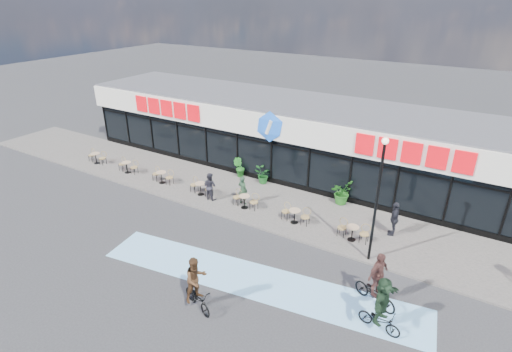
# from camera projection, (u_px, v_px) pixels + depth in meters

# --- Properties ---
(ground) EXTENTS (120.00, 120.00, 0.00)m
(ground) POSITION_uv_depth(u_px,v_px,m) (202.00, 236.00, 19.69)
(ground) COLOR #28282B
(ground) RESTS_ON ground
(sidewalk) EXTENTS (44.00, 5.00, 0.10)m
(sidewalk) POSITION_uv_depth(u_px,v_px,m) (250.00, 199.00, 23.16)
(sidewalk) COLOR #5F5954
(sidewalk) RESTS_ON ground
(bike_lane) EXTENTS (14.17, 4.13, 0.01)m
(bike_lane) POSITION_uv_depth(u_px,v_px,m) (256.00, 281.00, 16.64)
(bike_lane) COLOR #76B2DF
(bike_lane) RESTS_ON ground
(building) EXTENTS (30.60, 6.57, 4.75)m
(building) POSITION_uv_depth(u_px,v_px,m) (293.00, 135.00, 26.43)
(building) COLOR black
(building) RESTS_ON ground
(lamp_post) EXTENTS (0.28, 0.28, 5.73)m
(lamp_post) POSITION_uv_depth(u_px,v_px,m) (378.00, 192.00, 16.45)
(lamp_post) COLOR black
(lamp_post) RESTS_ON sidewalk
(bistro_set_0) EXTENTS (1.54, 0.62, 0.90)m
(bistro_set_0) POSITION_uv_depth(u_px,v_px,m) (97.00, 157.00, 27.72)
(bistro_set_0) COLOR tan
(bistro_set_0) RESTS_ON sidewalk
(bistro_set_1) EXTENTS (1.54, 0.62, 0.90)m
(bistro_set_1) POSITION_uv_depth(u_px,v_px,m) (128.00, 166.00, 26.29)
(bistro_set_1) COLOR tan
(bistro_set_1) RESTS_ON sidewalk
(bistro_set_2) EXTENTS (1.54, 0.62, 0.90)m
(bistro_set_2) POSITION_uv_depth(u_px,v_px,m) (163.00, 176.00, 24.85)
(bistro_set_2) COLOR tan
(bistro_set_2) RESTS_ON sidewalk
(bistro_set_3) EXTENTS (1.54, 0.62, 0.90)m
(bistro_set_3) POSITION_uv_depth(u_px,v_px,m) (201.00, 187.00, 23.42)
(bistro_set_3) COLOR tan
(bistro_set_3) RESTS_ON sidewalk
(bistro_set_4) EXTENTS (1.54, 0.62, 0.90)m
(bistro_set_4) POSITION_uv_depth(u_px,v_px,m) (245.00, 200.00, 21.98)
(bistro_set_4) COLOR tan
(bistro_set_4) RESTS_ON sidewalk
(bistro_set_5) EXTENTS (1.54, 0.62, 0.90)m
(bistro_set_5) POSITION_uv_depth(u_px,v_px,m) (295.00, 214.00, 20.55)
(bistro_set_5) COLOR tan
(bistro_set_5) RESTS_ON sidewalk
(bistro_set_6) EXTENTS (1.54, 0.62, 0.90)m
(bistro_set_6) POSITION_uv_depth(u_px,v_px,m) (353.00, 231.00, 19.11)
(bistro_set_6) COLOR tan
(bistro_set_6) RESTS_ON sidewalk
(potted_plant_left) EXTENTS (0.86, 0.79, 1.26)m
(potted_plant_left) POSITION_uv_depth(u_px,v_px,m) (239.00, 167.00, 25.57)
(potted_plant_left) COLOR #1A5E1B
(potted_plant_left) RESTS_ON sidewalk
(potted_plant_mid) EXTENTS (1.24, 1.20, 1.06)m
(potted_plant_mid) POSITION_uv_depth(u_px,v_px,m) (262.00, 175.00, 24.71)
(potted_plant_mid) COLOR #164E1B
(potted_plant_mid) RESTS_ON sidewalk
(potted_plant_right) EXTENTS (1.09, 1.25, 1.36)m
(potted_plant_right) POSITION_uv_depth(u_px,v_px,m) (341.00, 192.00, 22.31)
(potted_plant_right) COLOR #205E1A
(potted_plant_right) RESTS_ON sidewalk
(patron_left) EXTENTS (0.66, 0.48, 1.67)m
(patron_left) POSITION_uv_depth(u_px,v_px,m) (243.00, 190.00, 22.21)
(patron_left) COLOR #1B3120
(patron_left) RESTS_ON sidewalk
(patron_right) EXTENTS (0.80, 0.63, 1.62)m
(patron_right) POSITION_uv_depth(u_px,v_px,m) (210.00, 186.00, 22.71)
(patron_right) COLOR #23212A
(patron_right) RESTS_ON sidewalk
(pedestrian_a) EXTENTS (0.64, 1.11, 1.78)m
(pedestrian_a) POSITION_uv_depth(u_px,v_px,m) (394.00, 218.00, 19.31)
(pedestrian_a) COLOR black
(pedestrian_a) RESTS_ON sidewalk
(cyclist_a) EXTENTS (1.63, 1.72, 2.24)m
(cyclist_a) POSITION_uv_depth(u_px,v_px,m) (382.00, 307.00, 13.81)
(cyclist_a) COLOR black
(cyclist_a) RESTS_ON ground
(cyclist_b) EXTENTS (1.98, 1.31, 2.31)m
(cyclist_b) POSITION_uv_depth(u_px,v_px,m) (376.00, 285.00, 15.08)
(cyclist_b) COLOR black
(cyclist_b) RESTS_ON ground
(cyclist_c) EXTENTS (1.80, 1.15, 2.28)m
(cyclist_c) POSITION_uv_depth(u_px,v_px,m) (197.00, 288.00, 14.83)
(cyclist_c) COLOR black
(cyclist_c) RESTS_ON ground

